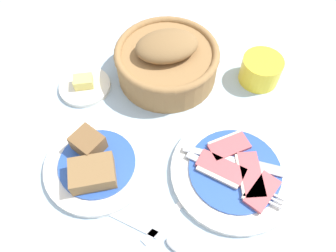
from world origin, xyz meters
name	(u,v)px	position (x,y,z in m)	size (l,w,h in m)	color
ground_plane	(188,171)	(0.00, 0.00, 0.00)	(3.00, 3.00, 0.00)	#A3BCD1
breakfast_plate	(235,172)	(0.09, 0.00, 0.01)	(0.23, 0.23, 0.02)	silver
bread_plate	(96,164)	(-0.17, 0.00, 0.01)	(0.20, 0.20, 0.05)	silver
sugar_cup	(261,69)	(0.15, 0.23, 0.03)	(0.09, 0.09, 0.06)	yellow
bread_basket	(167,60)	(-0.05, 0.23, 0.05)	(0.22, 0.22, 0.11)	olive
butter_dish	(85,86)	(-0.23, 0.19, 0.01)	(0.11, 0.11, 0.03)	silver
teaspoon_near_cup	(171,241)	(-0.02, -0.13, 0.01)	(0.19, 0.09, 0.01)	silver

